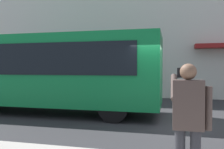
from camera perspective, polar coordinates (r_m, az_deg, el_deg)
The scene contains 3 objects.
ground_plane at distance 8.29m, azimuth 13.80°, elevation -10.94°, with size 60.00×60.00×0.00m, color #2B2B2D.
red_bus at distance 9.91m, azimuth -15.43°, elevation 0.90°, with size 9.05×2.54×3.08m.
pedestrian_photographer at distance 3.41m, azimuth 17.68°, elevation -9.48°, with size 0.53×0.52×1.70m.
Camera 1 is at (0.03, 8.10, 1.79)m, focal length 38.40 mm.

